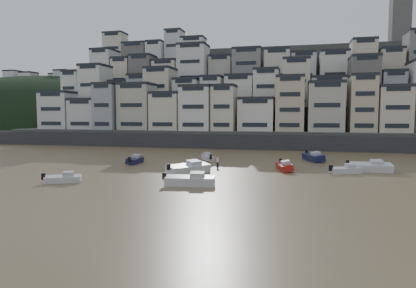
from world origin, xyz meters
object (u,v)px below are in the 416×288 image
(boat_h, at_px, (208,156))
(boat_a, at_px, (190,179))
(boat_e, at_px, (284,165))
(boat_j, at_px, (63,178))
(boat_d, at_px, (346,169))
(person_pink, at_px, (218,162))
(boat_f, at_px, (135,159))
(boat_g, at_px, (370,166))
(boat_c, at_px, (189,167))
(boat_i, at_px, (313,156))

(boat_h, distance_m, boat_a, 23.67)
(boat_e, bearing_deg, boat_j, -72.40)
(boat_d, distance_m, person_pink, 18.64)
(boat_f, xyz_separation_m, boat_a, (14.45, -16.52, 0.17))
(boat_g, relative_size, boat_c, 0.92)
(boat_d, bearing_deg, boat_c, 167.16)
(boat_e, distance_m, person_pink, 10.15)
(boat_a, bearing_deg, boat_c, 98.58)
(boat_d, relative_size, boat_g, 0.75)
(boat_i, distance_m, boat_c, 25.43)
(boat_i, bearing_deg, boat_j, -67.30)
(boat_h, bearing_deg, person_pink, 177.45)
(boat_c, height_order, person_pink, boat_c)
(boat_h, distance_m, boat_j, 27.79)
(boat_h, relative_size, boat_i, 0.78)
(boat_h, height_order, boat_e, boat_e)
(boat_g, bearing_deg, boat_h, 160.32)
(boat_c, relative_size, boat_j, 1.52)
(boat_i, relative_size, boat_d, 1.33)
(boat_j, bearing_deg, boat_h, 36.92)
(boat_i, bearing_deg, boat_f, -91.20)
(boat_d, bearing_deg, boat_e, 146.63)
(boat_h, relative_size, boat_a, 0.81)
(boat_f, bearing_deg, boat_a, -141.30)
(boat_i, xyz_separation_m, boat_d, (3.84, -13.10, -0.22))
(boat_f, bearing_deg, boat_j, 174.27)
(boat_f, relative_size, boat_i, 0.77)
(boat_c, relative_size, person_pink, 4.04)
(boat_g, height_order, boat_c, boat_c)
(boat_f, distance_m, boat_g, 36.66)
(boat_j, distance_m, person_pink, 22.85)
(boat_i, distance_m, boat_g, 13.15)
(boat_f, relative_size, boat_h, 0.99)
(boat_d, bearing_deg, person_pink, 148.61)
(boat_h, bearing_deg, boat_d, -139.48)
(boat_i, relative_size, boat_j, 1.42)
(boat_f, height_order, boat_j, boat_f)
(boat_f, bearing_deg, person_pink, -98.26)
(boat_i, distance_m, boat_j, 41.57)
(boat_j, height_order, person_pink, person_pink)
(boat_i, height_order, boat_g, boat_i)
(boat_i, distance_m, boat_d, 13.66)
(person_pink, bearing_deg, boat_g, 2.22)
(boat_c, bearing_deg, boat_h, 39.77)
(boat_h, distance_m, boat_g, 26.80)
(boat_g, distance_m, boat_c, 25.96)
(boat_e, height_order, boat_c, boat_c)
(boat_d, bearing_deg, boat_f, 147.92)
(boat_d, bearing_deg, boat_h, 129.16)
(boat_e, xyz_separation_m, boat_i, (4.60, 12.18, 0.16))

